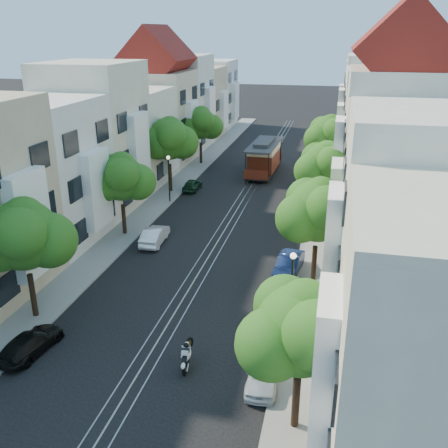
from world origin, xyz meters
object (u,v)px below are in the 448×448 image
Objects in this scene: tree_e_c at (325,167)px; parked_car_w_mid at (155,235)px; tree_w_d at (201,124)px; lamp_west at (169,172)px; parked_car_w_near at (30,343)px; sportbike_rider at (186,354)px; cable_car at (264,156)px; tree_w_a at (24,237)px; parked_car_e_far at (304,194)px; lamp_east at (292,279)px; parked_car_e_mid at (289,265)px; tree_e_b at (319,212)px; tree_e_d at (330,136)px; parked_car_w_far at (192,185)px; parked_car_e_near at (263,372)px; tree_e_a at (302,332)px; tree_w_c at (169,140)px; tree_w_b at (121,179)px.

tree_e_c is 14.19m from parked_car_w_mid.
lamp_west is at bearing -86.56° from tree_w_d.
tree_w_d reaches higher than parked_car_w_near.
sportbike_rider is (9.15, -36.30, -3.91)m from tree_w_d.
cable_car is 2.35× the size of parked_car_w_near.
parked_car_e_far is (12.62, 23.19, -4.11)m from tree_w_a.
tree_w_a is 26.72m from parked_car_e_far.
lamp_east reaches higher than parked_car_e_mid.
tree_e_b is 1.49× the size of parked_car_e_far.
tree_e_d is 2.09× the size of parked_car_w_far.
lamp_east is 21.30m from parked_car_e_far.
lamp_east is 1.22× the size of parked_car_e_near.
tree_e_d is 3.66× the size of sportbike_rider.
tree_w_d is 1.70× the size of parked_car_e_mid.
parked_car_w_far is (0.98, 3.93, -2.29)m from lamp_west.
parked_car_w_mid is (-10.00, 13.59, 0.03)m from parked_car_e_near.
parked_car_w_far is (0.28, 26.85, 0.02)m from parked_car_w_near.
sportbike_rider is 27.26m from parked_car_w_far.
parked_car_w_near is at bearing -87.61° from tree_w_d.
parked_car_w_far is (-10.79, 0.77, -0.06)m from parked_car_e_far.
tree_e_b is at bearing 127.35° from parked_car_w_far.
tree_e_d is at bearing -19.15° from tree_w_d.
parked_car_e_far is at bearing 15.04° from lamp_west.
tree_e_a is 15.25m from tree_w_a.
parked_car_e_mid is 14.97m from parked_car_e_far.
tree_e_b is at bearing -90.00° from tree_e_c.
tree_w_c is 0.81× the size of cable_car.
tree_e_b is at bearing 157.71° from parked_car_w_mid.
tree_e_a is 1.83× the size of parked_car_e_near.
tree_w_a reaches higher than cable_car.
parked_car_e_far reaches higher than parked_car_e_near.
parked_car_w_near is (1.54, -25.90, -4.53)m from tree_w_c.
lamp_east is 0.93× the size of parked_car_e_far.
sportbike_rider is at bearing 172.25° from parked_car_e_near.
cable_car is at bearing -106.91° from parked_car_w_mid.
parked_car_w_mid is (-11.66, 15.96, -3.78)m from tree_e_a.
tree_w_c is at bearing 137.86° from parked_car_e_mid.
parked_car_w_far is at bearing -79.71° from tree_w_d.
lamp_west is (-13.56, 13.02, -1.89)m from tree_e_b.
sportbike_rider is 0.57× the size of parked_car_w_far.
tree_e_a is 23.00m from tree_e_c.
parked_car_e_near is 0.89× the size of parked_car_e_mid.
lamp_east is (-0.96, -4.98, -1.89)m from tree_e_b.
lamp_west is at bearing 171.51° from tree_e_c.
tree_e_a reaches higher than cable_car.
tree_w_b is 19.77m from parked_car_e_near.
parked_car_e_near is 0.92× the size of parked_car_w_mid.
sportbike_rider is at bearing -99.52° from tree_e_d.
parked_car_w_near is at bearing -121.61° from tree_e_c.
tree_w_a reaches higher than parked_car_e_far.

